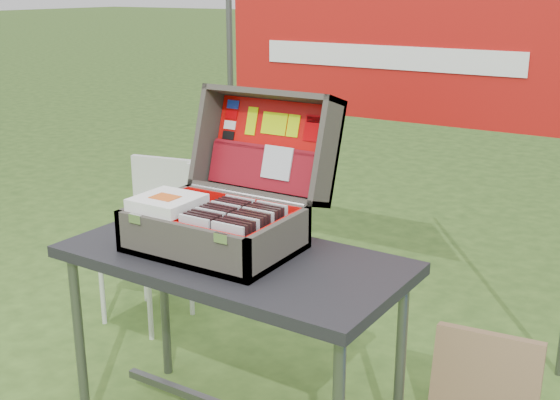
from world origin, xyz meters
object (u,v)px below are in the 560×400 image
Objects in this scene: chair at (145,244)px; cardboard_box at (484,387)px; table at (235,351)px; suitcase at (223,176)px.

chair is 1.70m from cardboard_box.
chair is 1.97× the size of cardboard_box.
cardboard_box is at bearing 35.42° from table.
suitcase reaches higher than table.
chair is (-0.94, 0.57, 0.03)m from table.
suitcase reaches higher than chair.
suitcase reaches higher than cardboard_box.
suitcase is (-0.08, 0.06, 0.61)m from table.
suitcase is 1.16m from chair.
chair is at bearing 149.39° from suitcase.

